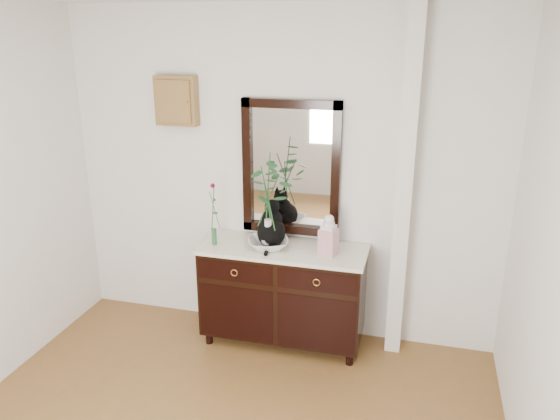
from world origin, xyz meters
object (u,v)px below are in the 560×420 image
(cat, at_px, (271,223))
(lotus_bowl, at_px, (268,243))
(sideboard, at_px, (283,290))
(ginger_jar, at_px, (329,234))

(cat, distance_m, lotus_bowl, 0.16)
(sideboard, xyz_separation_m, lotus_bowl, (-0.11, -0.04, 0.42))
(ginger_jar, bearing_deg, sideboard, 173.35)
(cat, xyz_separation_m, ginger_jar, (0.48, -0.08, -0.02))
(sideboard, relative_size, ginger_jar, 3.95)
(cat, distance_m, ginger_jar, 0.49)
(cat, bearing_deg, sideboard, -30.02)
(sideboard, relative_size, cat, 3.61)
(sideboard, distance_m, ginger_jar, 0.66)
(sideboard, xyz_separation_m, ginger_jar, (0.37, -0.04, 0.54))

